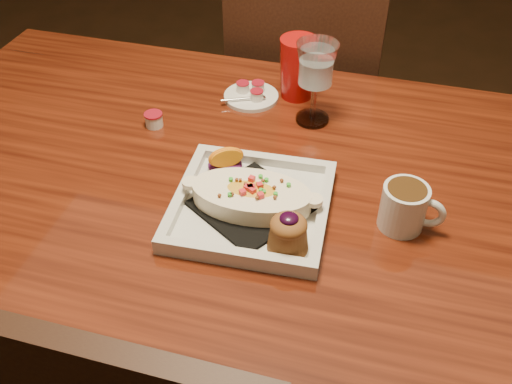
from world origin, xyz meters
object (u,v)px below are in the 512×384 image
(table, at_px, (244,215))
(coffee_mug, at_px, (405,206))
(chair_far, at_px, (305,110))
(red_tumbler, at_px, (298,68))
(saucer, at_px, (251,95))
(plate, at_px, (255,203))
(goblet, at_px, (316,69))

(table, xyz_separation_m, coffee_mug, (0.30, -0.05, 0.14))
(table, xyz_separation_m, chair_far, (-0.00, 0.63, -0.15))
(red_tumbler, bearing_deg, chair_far, 95.94)
(saucer, bearing_deg, plate, -72.95)
(saucer, height_order, red_tumbler, red_tumbler)
(coffee_mug, height_order, saucer, coffee_mug)
(table, distance_m, chair_far, 0.65)
(chair_far, relative_size, goblet, 5.22)
(chair_far, bearing_deg, goblet, 102.18)
(chair_far, xyz_separation_m, plate, (0.05, -0.72, 0.27))
(table, distance_m, coffee_mug, 0.33)
(plate, xyz_separation_m, goblet, (0.04, 0.32, 0.10))
(goblet, height_order, saucer, goblet)
(coffee_mug, bearing_deg, red_tumbler, 130.99)
(table, relative_size, goblet, 8.43)
(plate, height_order, red_tumbler, red_tumbler)
(saucer, bearing_deg, table, -76.92)
(table, distance_m, plate, 0.16)
(goblet, distance_m, saucer, 0.20)
(coffee_mug, distance_m, saucer, 0.49)
(coffee_mug, xyz_separation_m, goblet, (-0.21, 0.27, 0.08))
(table, distance_m, saucer, 0.30)
(chair_far, bearing_deg, table, 90.00)
(chair_far, height_order, red_tumbler, chair_far)
(plate, xyz_separation_m, coffee_mug, (0.25, 0.04, 0.02))
(table, relative_size, red_tumbler, 10.87)
(plate, xyz_separation_m, saucer, (-0.11, 0.37, -0.02))
(table, height_order, plate, plate)
(table, height_order, coffee_mug, coffee_mug)
(plate, relative_size, coffee_mug, 2.59)
(saucer, xyz_separation_m, red_tumbler, (0.10, 0.04, 0.06))
(chair_far, height_order, saucer, chair_far)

